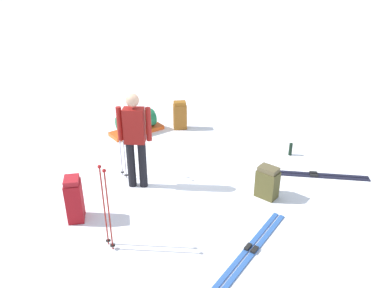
# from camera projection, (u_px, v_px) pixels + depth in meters

# --- Properties ---
(ground_plane) EXTENTS (80.00, 80.00, 0.00)m
(ground_plane) POSITION_uv_depth(u_px,v_px,m) (192.00, 178.00, 6.97)
(ground_plane) COLOR white
(skier_standing) EXTENTS (0.34, 0.53, 1.70)m
(skier_standing) POSITION_uv_depth(u_px,v_px,m) (135.00, 136.00, 6.34)
(skier_standing) COLOR black
(skier_standing) RESTS_ON ground_plane
(ski_pair_near) EXTENTS (1.12, 1.80, 0.05)m
(ski_pair_near) POSITION_uv_depth(u_px,v_px,m) (314.00, 175.00, 7.05)
(ski_pair_near) COLOR black
(ski_pair_near) RESTS_ON ground_plane
(ski_pair_far) EXTENTS (1.21, 1.71, 0.05)m
(ski_pair_far) POSITION_uv_depth(u_px,v_px,m) (251.00, 249.00, 5.23)
(ski_pair_far) COLOR #2C57A1
(ski_pair_far) RESTS_ON ground_plane
(backpack_large_dark) EXTENTS (0.34, 0.29, 0.73)m
(backpack_large_dark) POSITION_uv_depth(u_px,v_px,m) (74.00, 199.00, 5.72)
(backpack_large_dark) COLOR maroon
(backpack_large_dark) RESTS_ON ground_plane
(backpack_bright) EXTENTS (0.42, 0.37, 0.56)m
(backpack_bright) POSITION_uv_depth(u_px,v_px,m) (267.00, 182.00, 6.32)
(backpack_bright) COLOR #484421
(backpack_bright) RESTS_ON ground_plane
(backpack_small_spare) EXTENTS (0.28, 0.35, 0.67)m
(backpack_small_spare) POSITION_uv_depth(u_px,v_px,m) (180.00, 115.00, 8.91)
(backpack_small_spare) COLOR brown
(backpack_small_spare) RESTS_ON ground_plane
(ski_poles_planted_near) EXTENTS (0.19, 0.11, 1.27)m
(ski_poles_planted_near) POSITION_uv_depth(u_px,v_px,m) (106.00, 204.00, 5.00)
(ski_poles_planted_near) COLOR maroon
(ski_poles_planted_near) RESTS_ON ground_plane
(ski_poles_planted_far) EXTENTS (0.20, 0.11, 1.27)m
(ski_poles_planted_far) POSITION_uv_depth(u_px,v_px,m) (122.00, 142.00, 6.72)
(ski_poles_planted_far) COLOR #B8AEC1
(ski_poles_planted_far) RESTS_ON ground_plane
(gear_sled) EXTENTS (0.76, 1.31, 0.49)m
(gear_sled) POSITION_uv_depth(u_px,v_px,m) (136.00, 123.00, 8.74)
(gear_sled) COLOR #E6541A
(gear_sled) RESTS_ON ground_plane
(thermos_bottle) EXTENTS (0.07, 0.07, 0.26)m
(thermos_bottle) POSITION_uv_depth(u_px,v_px,m) (291.00, 149.00, 7.76)
(thermos_bottle) COLOR black
(thermos_bottle) RESTS_ON ground_plane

